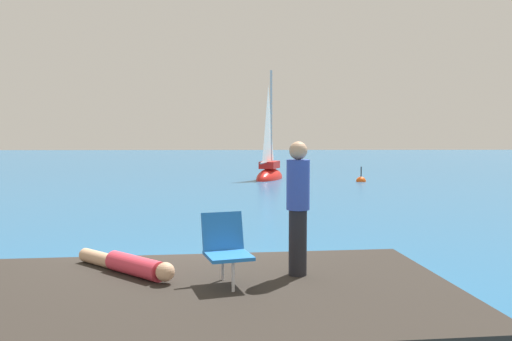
# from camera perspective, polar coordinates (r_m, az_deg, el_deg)

# --- Properties ---
(ground_plane) EXTENTS (160.00, 160.00, 0.00)m
(ground_plane) POSITION_cam_1_polar(r_m,az_deg,el_deg) (9.07, -7.87, -12.99)
(ground_plane) COLOR #236093
(shore_ledge) EXTENTS (6.51, 3.83, 0.94)m
(shore_ledge) POSITION_cam_1_polar(r_m,az_deg,el_deg) (6.03, -8.73, -17.16)
(shore_ledge) COLOR #2D2823
(shore_ledge) RESTS_ON ground
(boulder_seaward) EXTENTS (1.15, 1.13, 0.57)m
(boulder_seaward) POSITION_cam_1_polar(r_m,az_deg,el_deg) (8.51, -24.30, -14.46)
(boulder_seaward) COLOR #282926
(boulder_seaward) RESTS_ON ground
(boulder_inland) EXTENTS (1.70, 1.54, 0.90)m
(boulder_inland) POSITION_cam_1_polar(r_m,az_deg,el_deg) (8.04, -10.53, -15.28)
(boulder_inland) COLOR #282A22
(boulder_inland) RESTS_ON ground
(sailboat_near) EXTENTS (2.35, 3.94, 7.11)m
(sailboat_near) POSITION_cam_1_polar(r_m,az_deg,el_deg) (30.56, 1.50, -0.24)
(sailboat_near) COLOR red
(sailboat_near) RESTS_ON ground
(person_sunbather) EXTENTS (1.41, 1.26, 0.25)m
(person_sunbather) POSITION_cam_1_polar(r_m,az_deg,el_deg) (6.56, -13.95, -10.09)
(person_sunbather) COLOR #DB384C
(person_sunbather) RESTS_ON shore_ledge
(person_standing) EXTENTS (0.28, 0.28, 1.62)m
(person_standing) POSITION_cam_1_polar(r_m,az_deg,el_deg) (6.20, 4.68, -3.75)
(person_standing) COLOR black
(person_standing) RESTS_ON shore_ledge
(beach_chair) EXTENTS (0.63, 0.71, 0.80)m
(beach_chair) POSITION_cam_1_polar(r_m,az_deg,el_deg) (5.91, -3.40, -8.29)
(beach_chair) COLOR blue
(beach_chair) RESTS_ON shore_ledge
(marker_buoy) EXTENTS (0.56, 0.56, 1.13)m
(marker_buoy) POSITION_cam_1_polar(r_m,az_deg,el_deg) (29.51, 11.58, -1.20)
(marker_buoy) COLOR #EA5114
(marker_buoy) RESTS_ON ground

